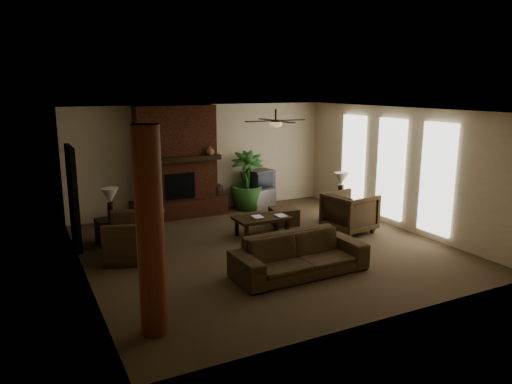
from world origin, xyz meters
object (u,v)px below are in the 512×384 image
armchair_right (350,210)px  side_table_right (339,210)px  ottoman (284,216)px  lamp_right (341,181)px  coffee_table (262,219)px  lamp_left (110,198)px  armchair_left (135,230)px  floor_plant (247,193)px  sofa (300,248)px  side_table_left (110,232)px  tv_stand (260,198)px  log_column (150,233)px  floor_vase (217,196)px

armchair_right → side_table_right: (0.36, 0.88, -0.22)m
armchair_right → ottoman: size_ratio=1.66×
armchair_right → lamp_right: bearing=-32.3°
coffee_table → lamp_left: bearing=163.4°
armchair_left → floor_plant: armchair_left is taller
sofa → side_table_left: size_ratio=4.38×
sofa → armchair_right: armchair_right is taller
floor_plant → side_table_right: bearing=-52.9°
sofa → lamp_left: size_ratio=3.71×
armchair_left → tv_stand: 4.70m
log_column → lamp_left: 4.11m
log_column → side_table_left: (0.15, 4.08, -1.12)m
coffee_table → side_table_right: size_ratio=2.18×
floor_vase → side_table_left: 3.37m
ottoman → floor_vase: floor_vase is taller
side_table_right → floor_plant: bearing=127.1°
floor_plant → lamp_right: (1.56, -2.07, 0.56)m
armchair_left → side_table_right: size_ratio=2.27×
sofa → ottoman: 3.13m
armchair_right → side_table_left: bearing=64.2°
floor_vase → side_table_left: size_ratio=1.40×
lamp_left → side_table_right: 5.43m
lamp_left → side_table_right: size_ratio=1.18×
side_table_right → lamp_right: bearing=-50.1°
coffee_table → lamp_right: (2.29, 0.22, 0.63)m
armchair_right → coffee_table: armchair_right is taller
armchair_left → floor_plant: 4.28m
sofa → armchair_right: bearing=33.7°
sofa → armchair_left: bearing=136.8°
floor_vase → lamp_right: 3.28m
side_table_left → tv_stand: bearing=18.7°
coffee_table → floor_plant: floor_plant is taller
log_column → armchair_left: log_column is taller
sofa → floor_plant: sofa is taller
armchair_left → lamp_right: bearing=112.4°
armchair_left → log_column: bearing=9.9°
side_table_left → lamp_left: 0.73m
side_table_right → lamp_right: lamp_right is taller
log_column → side_table_right: 6.62m
lamp_left → lamp_right: 5.41m
ottoman → lamp_left: 4.05m
floor_vase → coffee_table: bearing=-87.5°
armchair_right → lamp_right: (0.38, 0.86, 0.50)m
floor_vase → side_table_right: size_ratio=1.40×
lamp_right → side_table_right: bearing=129.9°
floor_plant → side_table_right: floor_plant is taller
lamp_left → coffee_table: bearing=-16.6°
coffee_table → armchair_right: bearing=-18.5°
tv_stand → side_table_left: size_ratio=1.55×
lamp_left → side_table_right: bearing=-7.2°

